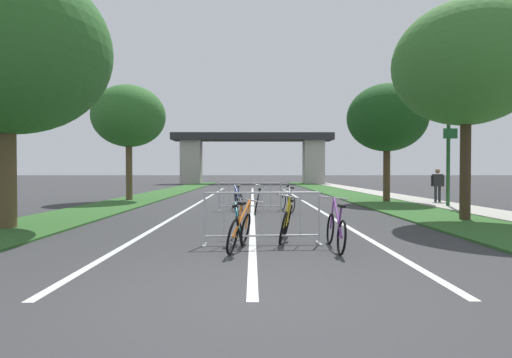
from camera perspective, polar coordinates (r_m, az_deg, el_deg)
ground_plane at (r=4.72m, az=-0.54°, el=-16.85°), size 300.00×300.00×0.00m
grass_verge_left at (r=26.69m, az=-13.14°, el=-2.03°), size 2.62×52.58×0.05m
grass_verge_right at (r=26.69m, az=12.14°, el=-2.02°), size 2.62×52.58×0.05m
sidewalk_path_right at (r=27.25m, az=16.67°, el=-1.95°), size 1.79×52.58×0.08m
lane_stripe_center at (r=19.75m, az=-0.50°, el=-3.14°), size 0.14×30.42×0.01m
lane_stripe_right_lane at (r=19.91m, az=6.69°, el=-3.11°), size 0.14×30.42×0.01m
lane_stripe_left_lane at (r=19.91m, az=-7.69°, el=-3.11°), size 0.14×30.42×0.01m
overpass_bridge at (r=48.01m, az=-0.50°, el=4.10°), size 18.68×3.57×5.90m
tree_left_oak_mid at (r=12.34m, az=-31.56°, el=15.33°), size 5.07×5.07×6.69m
tree_left_pine_far at (r=21.32m, az=-17.36°, el=8.34°), size 3.58×3.58×5.71m
tree_right_maple_mid at (r=13.74m, az=27.30°, el=14.06°), size 4.18×4.18×6.36m
tree_right_pine_near at (r=20.38m, az=17.82°, el=8.11°), size 3.73×3.73×5.57m
lamppost_with_sign at (r=18.10m, az=25.31°, el=6.94°), size 0.56×0.32×5.66m
crowd_barrier_nearest at (r=8.09m, az=0.86°, el=-5.55°), size 2.35×0.57×1.05m
crowd_barrier_second at (r=15.05m, az=-0.85°, el=-2.48°), size 2.34×0.50×1.05m
bicycle_orange_0 at (r=7.59m, az=-2.30°, el=-7.18°), size 0.71×1.59×0.96m
bicycle_silver_1 at (r=14.72m, az=4.43°, el=-3.22°), size 0.50×1.66×0.90m
bicycle_yellow_2 at (r=8.65m, az=4.18°, el=-6.10°), size 0.55×1.74×1.02m
bicycle_teal_3 at (r=8.48m, az=-2.39°, el=-6.47°), size 0.43×1.66×0.83m
bicycle_purple_4 at (r=7.77m, az=11.07°, el=-7.04°), size 0.54×1.71×0.97m
bicycle_black_5 at (r=14.49m, az=0.12°, el=-3.28°), size 0.50×1.71×0.99m
bicycle_blue_6 at (r=15.59m, az=-2.46°, el=-2.97°), size 0.64×1.66×0.95m
bicycle_white_7 at (r=15.57m, az=4.76°, el=-2.89°), size 0.55×1.74×0.93m
pedestrian_waiting at (r=20.06m, az=24.03°, el=-0.44°), size 0.57×0.32×1.57m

